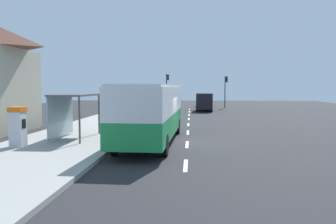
# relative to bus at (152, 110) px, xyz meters

# --- Properties ---
(ground_plane) EXTENTS (56.00, 92.00, 0.04)m
(ground_plane) POSITION_rel_bus_xyz_m (1.71, 14.50, -1.86)
(ground_plane) COLOR #262628
(sidewalk_platform) EXTENTS (6.20, 30.00, 0.18)m
(sidewalk_platform) POSITION_rel_bus_xyz_m (-4.69, 2.50, -1.75)
(sidewalk_platform) COLOR #999993
(sidewalk_platform) RESTS_ON ground
(lane_stripe_seg_0) EXTENTS (0.16, 2.20, 0.01)m
(lane_stripe_seg_0) POSITION_rel_bus_xyz_m (1.96, -5.50, -1.84)
(lane_stripe_seg_0) COLOR silver
(lane_stripe_seg_0) RESTS_ON ground
(lane_stripe_seg_1) EXTENTS (0.16, 2.20, 0.01)m
(lane_stripe_seg_1) POSITION_rel_bus_xyz_m (1.96, -0.50, -1.84)
(lane_stripe_seg_1) COLOR silver
(lane_stripe_seg_1) RESTS_ON ground
(lane_stripe_seg_2) EXTENTS (0.16, 2.20, 0.01)m
(lane_stripe_seg_2) POSITION_rel_bus_xyz_m (1.96, 4.50, -1.84)
(lane_stripe_seg_2) COLOR silver
(lane_stripe_seg_2) RESTS_ON ground
(lane_stripe_seg_3) EXTENTS (0.16, 2.20, 0.01)m
(lane_stripe_seg_3) POSITION_rel_bus_xyz_m (1.96, 9.50, -1.84)
(lane_stripe_seg_3) COLOR silver
(lane_stripe_seg_3) RESTS_ON ground
(lane_stripe_seg_4) EXTENTS (0.16, 2.20, 0.01)m
(lane_stripe_seg_4) POSITION_rel_bus_xyz_m (1.96, 14.50, -1.84)
(lane_stripe_seg_4) COLOR silver
(lane_stripe_seg_4) RESTS_ON ground
(lane_stripe_seg_5) EXTENTS (0.16, 2.20, 0.01)m
(lane_stripe_seg_5) POSITION_rel_bus_xyz_m (1.96, 19.50, -1.84)
(lane_stripe_seg_5) COLOR silver
(lane_stripe_seg_5) RESTS_ON ground
(lane_stripe_seg_6) EXTENTS (0.16, 2.20, 0.01)m
(lane_stripe_seg_6) POSITION_rel_bus_xyz_m (1.96, 24.50, -1.84)
(lane_stripe_seg_6) COLOR silver
(lane_stripe_seg_6) RESTS_ON ground
(lane_stripe_seg_7) EXTENTS (0.16, 2.20, 0.01)m
(lane_stripe_seg_7) POSITION_rel_bus_xyz_m (1.96, 29.50, -1.84)
(lane_stripe_seg_7) COLOR silver
(lane_stripe_seg_7) RESTS_ON ground
(bus) EXTENTS (2.91, 11.09, 3.21)m
(bus) POSITION_rel_bus_xyz_m (0.00, 0.00, 0.00)
(bus) COLOR #1E8C47
(bus) RESTS_ON ground
(white_van) EXTENTS (2.25, 5.29, 2.30)m
(white_van) POSITION_rel_bus_xyz_m (3.91, 25.79, -0.50)
(white_van) COLOR black
(white_van) RESTS_ON ground
(sedan_near) EXTENTS (1.95, 4.45, 1.52)m
(sedan_near) POSITION_rel_bus_xyz_m (4.01, 35.56, -1.05)
(sedan_near) COLOR #195933
(sedan_near) RESTS_ON ground
(sedan_far) EXTENTS (1.91, 4.43, 1.52)m
(sedan_far) POSITION_rel_bus_xyz_m (4.01, 29.52, -1.05)
(sedan_far) COLOR #195933
(sedan_far) RESTS_ON ground
(ticket_machine) EXTENTS (0.66, 0.76, 1.94)m
(ticket_machine) POSITION_rel_bus_xyz_m (-6.27, -2.64, -0.67)
(ticket_machine) COLOR silver
(ticket_machine) RESTS_ON sidewalk_platform
(recycling_bin_yellow) EXTENTS (0.52, 0.52, 0.95)m
(recycling_bin_yellow) POSITION_rel_bus_xyz_m (-2.49, 2.56, -1.19)
(recycling_bin_yellow) COLOR yellow
(recycling_bin_yellow) RESTS_ON sidewalk_platform
(recycling_bin_green) EXTENTS (0.52, 0.52, 0.95)m
(recycling_bin_green) POSITION_rel_bus_xyz_m (-2.49, 3.26, -1.19)
(recycling_bin_green) COLOR green
(recycling_bin_green) RESTS_ON sidewalk_platform
(recycling_bin_blue) EXTENTS (0.52, 0.52, 0.95)m
(recycling_bin_blue) POSITION_rel_bus_xyz_m (-2.49, 3.96, -1.19)
(recycling_bin_blue) COLOR blue
(recycling_bin_blue) RESTS_ON sidewalk_platform
(traffic_light_near_side) EXTENTS (0.49, 0.28, 4.68)m
(traffic_light_near_side) POSITION_rel_bus_xyz_m (7.21, 32.31, 1.28)
(traffic_light_near_side) COLOR #2D2D2D
(traffic_light_near_side) RESTS_ON ground
(traffic_light_far_side) EXTENTS (0.49, 0.28, 5.01)m
(traffic_light_far_side) POSITION_rel_bus_xyz_m (-1.39, 33.11, 1.49)
(traffic_light_far_side) COLOR #2D2D2D
(traffic_light_far_side) RESTS_ON ground
(bus_shelter) EXTENTS (1.80, 4.00, 2.50)m
(bus_shelter) POSITION_rel_bus_xyz_m (-4.70, 0.32, 0.25)
(bus_shelter) COLOR #4C4C51
(bus_shelter) RESTS_ON sidewalk_platform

